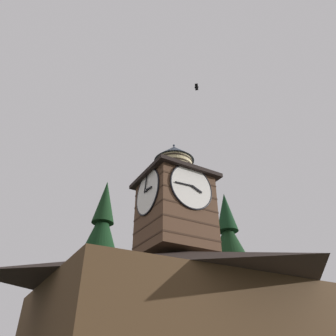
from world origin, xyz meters
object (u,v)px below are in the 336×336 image
object	(u,v)px
flying_bird_high	(197,87)
pine_tree_behind	(95,287)
building_main	(182,314)
clock_tower	(174,202)
moon	(108,292)
pine_tree_aside	(233,283)

from	to	relation	value
flying_bird_high	pine_tree_behind	bearing A→B (deg)	-82.22
pine_tree_behind	flying_bird_high	world-z (taller)	flying_bird_high
building_main	clock_tower	bearing A→B (deg)	-98.87
building_main	clock_tower	distance (m)	6.41
pine_tree_behind	flying_bird_high	distance (m)	15.46
building_main	flying_bird_high	size ratio (longest dim) A/B	25.52
clock_tower	moon	size ratio (longest dim) A/B	3.39
moon	flying_bird_high	world-z (taller)	flying_bird_high
pine_tree_behind	pine_tree_aside	distance (m)	10.61
building_main	flying_bird_high	world-z (taller)	flying_bird_high
flying_bird_high	moon	bearing A→B (deg)	-104.53
pine_tree_aside	flying_bird_high	bearing A→B (deg)	43.47
pine_tree_aside	moon	size ratio (longest dim) A/B	6.23
pine_tree_behind	moon	world-z (taller)	pine_tree_behind
building_main	flying_bird_high	xyz separation A→B (m)	(0.38, 2.94, 12.81)
building_main	flying_bird_high	distance (m)	13.15
clock_tower	pine_tree_aside	size ratio (longest dim) A/B	0.54
clock_tower	flying_bird_high	size ratio (longest dim) A/B	14.08
flying_bird_high	clock_tower	bearing A→B (deg)	-97.71
clock_tower	flying_bird_high	world-z (taller)	flying_bird_high
building_main	moon	distance (m)	47.40
pine_tree_behind	pine_tree_aside	size ratio (longest dim) A/B	1.00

